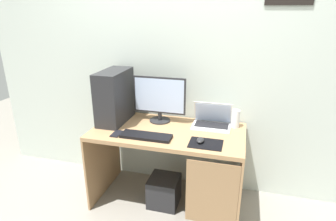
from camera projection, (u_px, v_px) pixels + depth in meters
ground_plane at (168, 199)px, 2.69m from camera, size 8.00×8.00×0.00m
wall_back at (179, 57)px, 2.59m from camera, size 4.00×0.05×2.60m
desk at (169, 146)px, 2.48m from camera, size 1.31×0.68×0.72m
pc_tower at (115, 96)px, 2.56m from camera, size 0.21×0.44×0.48m
monitor at (159, 99)px, 2.56m from camera, size 0.49×0.19×0.42m
laptop at (212, 121)px, 2.51m from camera, size 0.34×0.22×0.22m
speaker at (235, 119)px, 2.48m from camera, size 0.08×0.08×0.16m
keyboard at (146, 136)px, 2.30m from camera, size 0.42×0.14×0.02m
mousepad at (206, 144)px, 2.19m from camera, size 0.26×0.20×0.00m
mouse_left at (200, 140)px, 2.20m from camera, size 0.06×0.10×0.03m
cell_phone at (117, 134)px, 2.36m from camera, size 0.07×0.13×0.01m
subwoofer at (164, 191)px, 2.59m from camera, size 0.27×0.27×0.27m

